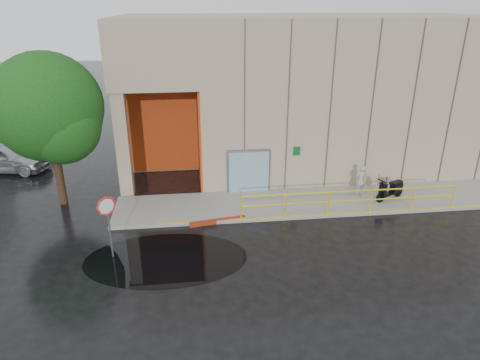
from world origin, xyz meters
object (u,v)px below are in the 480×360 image
Objects in this scene: car_c at (42,140)px; car_a at (6,158)px; person at (361,181)px; stop_sign at (107,213)px; tree_near at (51,112)px; scooter at (391,184)px; red_curb at (218,221)px.

car_a is at bearing 146.84° from car_c.
person reaches higher than car_a.
stop_sign is 6.14m from tree_near.
stop_sign is at bearing 170.11° from scooter.
person is at bearing -4.14° from tree_near.
scooter is (1.24, -0.59, 0.00)m from person.
tree_near reaches higher than scooter.
tree_near is (-13.67, 0.99, 3.43)m from person.
tree_near is (-2.82, 4.83, 2.54)m from stop_sign.
stop_sign is 0.36× the size of tree_near.
person is 0.62× the size of red_curb.
person is at bearing 5.09° from stop_sign.
car_c is at bearing 132.75° from red_curb.
stop_sign is 14.67m from car_c.
car_c is (-17.11, 9.38, -0.26)m from person.
scooter is at bearing -96.04° from car_a.
tree_near is at bearing 149.03° from scooter.
person is 19.51m from car_c.
person is 11.54m from stop_sign.
red_curb is 0.54× the size of car_c.
car_c is 0.64× the size of tree_near.
stop_sign is at bearing -59.70° from tree_near.
red_curb is at bearing -111.66° from car_a.
scooter is 0.38× the size of car_a.
stop_sign is (-10.85, -3.84, 0.89)m from person.
tree_near reaches higher than car_c.
stop_sign is 4.84m from red_curb.
car_a reaches higher than red_curb.
stop_sign is at bearing -175.02° from car_c.
car_a is at bearing 136.85° from scooter.
person reaches higher than car_c.
car_c is 9.79m from tree_near.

